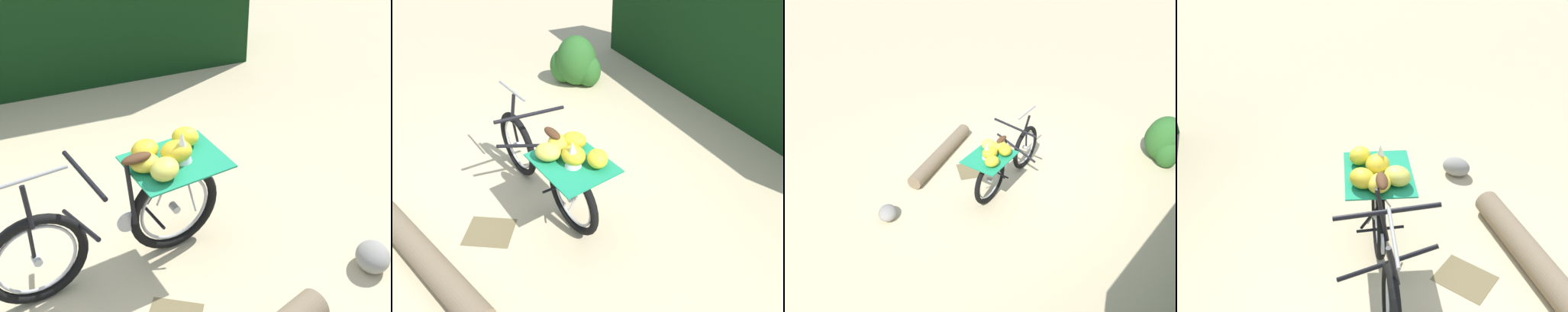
{
  "view_description": "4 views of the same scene",
  "coord_description": "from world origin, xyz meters",
  "views": [
    {
      "loc": [
        -2.94,
        -1.32,
        3.16
      ],
      "look_at": [
        0.38,
        -0.71,
        0.81
      ],
      "focal_mm": 54.07,
      "sensor_mm": 36.0,
      "label": 1
    },
    {
      "loc": [
        0.67,
        -2.86,
        2.56
      ],
      "look_at": [
        0.47,
        -0.56,
        0.84
      ],
      "focal_mm": 32.55,
      "sensor_mm": 36.0,
      "label": 2
    },
    {
      "loc": [
        4.15,
        -1.66,
        3.5
      ],
      "look_at": [
        0.38,
        -0.72,
        0.84
      ],
      "focal_mm": 32.45,
      "sensor_mm": 36.0,
      "label": 3
    },
    {
      "loc": [
        -1.45,
        1.85,
        2.76
      ],
      "look_at": [
        0.35,
        -0.51,
        0.97
      ],
      "focal_mm": 41.76,
      "sensor_mm": 36.0,
      "label": 4
    }
  ],
  "objects": [
    {
      "name": "bicycle",
      "position": [
        0.08,
        -0.28,
        0.52
      ],
      "size": [
        1.4,
        1.53,
        1.03
      ],
      "rotation": [
        0.0,
        0.0,
        2.29
      ],
      "color": "black",
      "rests_on": "ground_plane"
    },
    {
      "name": "ground_plane",
      "position": [
        0.0,
        0.0,
        0.0
      ],
      "size": [
        60.0,
        60.0,
        0.0
      ],
      "primitive_type": "plane",
      "color": "beige"
    },
    {
      "name": "path_stone",
      "position": [
        0.36,
        -2.04,
        0.09
      ],
      "size": [
        0.3,
        0.25,
        0.19
      ],
      "primitive_type": "ellipsoid",
      "color": "gray",
      "rests_on": "ground_plane"
    }
  ]
}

